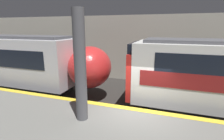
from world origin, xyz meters
TOP-DOWN VIEW (x-y plane):
  - ground_plane at (0.00, 0.00)m, footprint 120.00×120.00m
  - station_rear_barrier at (0.00, 6.84)m, footprint 50.00×0.15m
  - support_pillar_near at (-1.71, -1.48)m, footprint 0.41×0.41m

SIDE VIEW (x-z plane):
  - ground_plane at x=0.00m, z-range 0.00..0.00m
  - station_rear_barrier at x=0.00m, z-range 0.00..5.06m
  - support_pillar_near at x=-1.71m, z-range 0.93..4.77m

